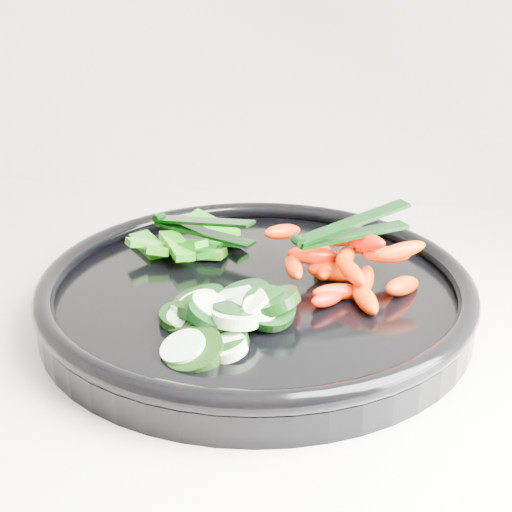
# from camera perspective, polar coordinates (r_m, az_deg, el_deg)

# --- Properties ---
(veggie_tray) EXTENTS (0.47, 0.47, 0.04)m
(veggie_tray) POSITION_cam_1_polar(r_m,az_deg,el_deg) (0.62, -0.00, -2.94)
(veggie_tray) COLOR black
(veggie_tray) RESTS_ON counter
(cucumber_pile) EXTENTS (0.13, 0.13, 0.04)m
(cucumber_pile) POSITION_cam_1_polar(r_m,az_deg,el_deg) (0.55, -2.97, -4.80)
(cucumber_pile) COLOR black
(cucumber_pile) RESTS_ON veggie_tray
(carrot_pile) EXTENTS (0.15, 0.13, 0.05)m
(carrot_pile) POSITION_cam_1_polar(r_m,az_deg,el_deg) (0.62, 7.19, -0.63)
(carrot_pile) COLOR #FF1D00
(carrot_pile) RESTS_ON veggie_tray
(pepper_pile) EXTENTS (0.12, 0.11, 0.04)m
(pepper_pile) POSITION_cam_1_polar(r_m,az_deg,el_deg) (0.69, -5.63, 0.92)
(pepper_pile) COLOR #166B0A
(pepper_pile) RESTS_ON veggie_tray
(tong_carrot) EXTENTS (0.10, 0.08, 0.02)m
(tong_carrot) POSITION_cam_1_polar(r_m,az_deg,el_deg) (0.62, 7.52, 2.15)
(tong_carrot) COLOR black
(tong_carrot) RESTS_ON carrot_pile
(tong_pepper) EXTENTS (0.11, 0.06, 0.02)m
(tong_pepper) POSITION_cam_1_polar(r_m,az_deg,el_deg) (0.68, -4.48, 2.38)
(tong_pepper) COLOR black
(tong_pepper) RESTS_ON pepper_pile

